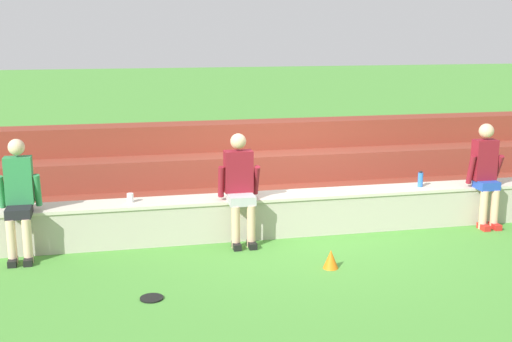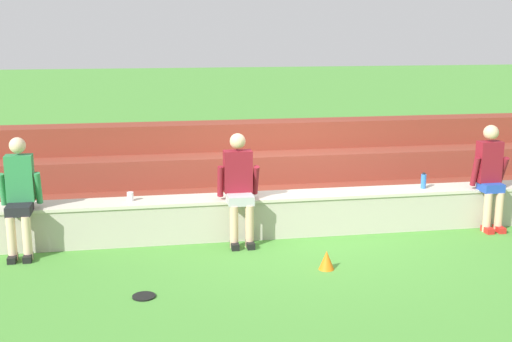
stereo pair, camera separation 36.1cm
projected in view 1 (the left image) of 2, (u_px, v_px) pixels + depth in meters
name	position (u px, v px, depth m)	size (l,w,h in m)	color
ground_plane	(308.00, 237.00, 9.01)	(80.00, 80.00, 0.00)	#4C9338
stone_seating_wall	(304.00, 211.00, 9.17)	(9.60, 0.51, 0.56)	#B7AF9E
brick_bleachers	(276.00, 173.00, 10.62)	(12.97, 1.69, 1.31)	brown
person_far_left	(19.00, 196.00, 8.05)	(0.51, 0.60, 1.48)	beige
person_left_of_center	(240.00, 185.00, 8.63)	(0.55, 0.58, 1.46)	#DBAD89
person_center	(486.00, 172.00, 9.37)	(0.50, 0.47, 1.48)	#DBAD89
water_bottle_mid_right	(420.00, 179.00, 9.45)	(0.08, 0.08, 0.23)	blue
plastic_cup_right_end	(130.00, 198.00, 8.61)	(0.09, 0.09, 0.12)	white
frisbee	(152.00, 298.00, 6.94)	(0.25, 0.25, 0.02)	black
sports_cone	(331.00, 259.00, 7.81)	(0.19, 0.19, 0.23)	orange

